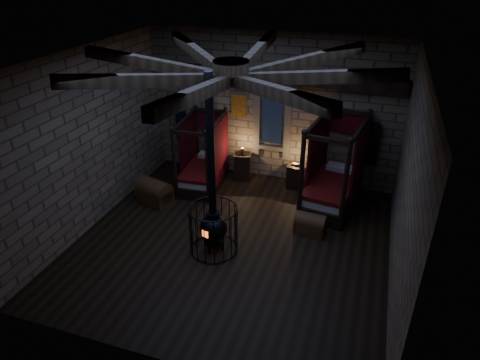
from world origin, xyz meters
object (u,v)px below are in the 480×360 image
(trunk_left, at_px, (155,192))
(bed_left, at_px, (203,168))
(trunk_right, at_px, (310,224))
(stove, at_px, (213,226))
(bed_right, at_px, (333,185))

(trunk_left, bearing_deg, bed_left, 74.81)
(trunk_right, relative_size, stove, 0.18)
(bed_right, xyz_separation_m, stove, (-2.24, -2.88, 0.08))
(trunk_left, relative_size, stove, 0.25)
(trunk_right, xyz_separation_m, stove, (-1.94, -1.36, 0.42))
(trunk_right, distance_m, stove, 2.40)
(bed_left, height_order, trunk_left, bed_left)
(bed_right, bearing_deg, bed_left, -171.47)
(trunk_left, bearing_deg, stove, -15.75)
(bed_right, height_order, trunk_left, bed_right)
(bed_left, xyz_separation_m, stove, (1.43, -2.84, 0.16))
(bed_right, relative_size, trunk_right, 3.16)
(trunk_left, height_order, trunk_right, trunk_left)
(stove, bearing_deg, bed_right, 68.21)
(bed_right, distance_m, trunk_left, 4.75)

